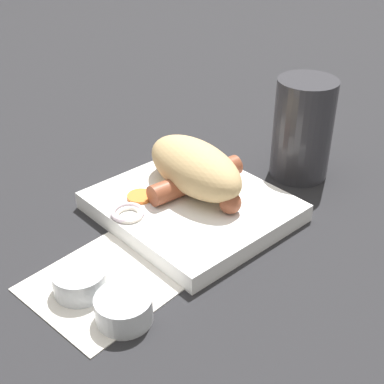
% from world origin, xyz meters
% --- Properties ---
extents(ground_plane, '(3.00, 3.00, 0.00)m').
position_xyz_m(ground_plane, '(0.00, 0.00, 0.00)').
color(ground_plane, '#232326').
extents(food_tray, '(0.21, 0.19, 0.02)m').
position_xyz_m(food_tray, '(0.00, 0.00, 0.01)').
color(food_tray, white).
rests_on(food_tray, ground_plane).
extents(bread_roll, '(0.16, 0.09, 0.06)m').
position_xyz_m(bread_roll, '(-0.02, 0.02, 0.05)').
color(bread_roll, tan).
rests_on(bread_roll, food_tray).
extents(sausage, '(0.16, 0.13, 0.03)m').
position_xyz_m(sausage, '(-0.01, 0.02, 0.03)').
color(sausage, brown).
rests_on(sausage, food_tray).
extents(pickled_veggies, '(0.06, 0.07, 0.01)m').
position_xyz_m(pickled_veggies, '(-0.03, -0.07, 0.02)').
color(pickled_veggies, orange).
rests_on(pickled_veggies, food_tray).
extents(napkin, '(0.14, 0.14, 0.00)m').
position_xyz_m(napkin, '(0.04, -0.16, 0.00)').
color(napkin, white).
rests_on(napkin, ground_plane).
extents(condiment_cup_near, '(0.05, 0.05, 0.03)m').
position_xyz_m(condiment_cup_near, '(0.03, -0.18, 0.01)').
color(condiment_cup_near, silver).
rests_on(condiment_cup_near, ground_plane).
extents(condiment_cup_far, '(0.05, 0.05, 0.03)m').
position_xyz_m(condiment_cup_far, '(0.09, -0.17, 0.01)').
color(condiment_cup_far, silver).
rests_on(condiment_cup_far, ground_plane).
extents(drink_glass, '(0.08, 0.08, 0.14)m').
position_xyz_m(drink_glass, '(0.02, 0.18, 0.07)').
color(drink_glass, '#333338').
rests_on(drink_glass, ground_plane).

